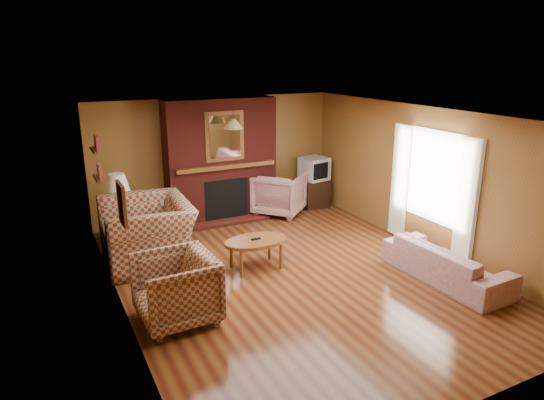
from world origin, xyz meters
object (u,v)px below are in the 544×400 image
tv_stand (314,193)px  crt_tv (314,169)px  coffee_table (256,243)px  floral_sofa (446,263)px  side_table (121,228)px  floral_armchair (279,194)px  plaid_armchair (176,289)px  fireplace (221,161)px  table_lamp (118,192)px  plaid_loveseat (147,232)px

tv_stand → crt_tv: (0.00, -0.01, 0.54)m
coffee_table → tv_stand: size_ratio=1.64×
floral_sofa → side_table: same height
floral_sofa → crt_tv: (0.15, 3.97, 0.57)m
floral_sofa → floral_armchair: (-0.75, 3.85, 0.15)m
plaid_armchair → tv_stand: plaid_armchair is taller
crt_tv → coffee_table: bearing=-136.7°
fireplace → tv_stand: (2.05, -0.18, -0.88)m
floral_armchair → side_table: size_ratio=1.69×
floral_armchair → floral_sofa: bearing=149.2°
floral_sofa → crt_tv: bearing=-4.4°
tv_stand → floral_sofa: bearing=-90.4°
floral_armchair → table_lamp: (-3.25, -0.23, 0.52)m
floral_sofa → floral_armchair: 3.93m
floral_armchair → crt_tv: 1.00m
crt_tv → plaid_armchair: bearing=-140.6°
tv_stand → plaid_armchair: bearing=-138.8°
fireplace → plaid_armchair: (-1.95, -3.47, -0.75)m
coffee_table → tv_stand: 3.40m
plaid_loveseat → crt_tv: crt_tv is taller
plaid_loveseat → floral_armchair: size_ratio=1.61×
plaid_armchair → side_table: 2.95m
fireplace → side_table: (-2.10, -0.53, -0.90)m
fireplace → crt_tv: fireplace is taller
tv_stand → side_table: bearing=-173.4°
fireplace → floral_armchair: (1.15, -0.31, -0.75)m
floral_armchair → tv_stand: floral_armchair is taller
table_lamp → tv_stand: table_lamp is taller
table_lamp → tv_stand: (4.15, 0.35, -0.65)m
floral_sofa → tv_stand: tv_stand is taller
coffee_table → table_lamp: size_ratio=1.42×
plaid_armchair → floral_sofa: size_ratio=0.49×
side_table → plaid_loveseat: bearing=-75.3°
table_lamp → plaid_loveseat: bearing=-75.3°
fireplace → plaid_loveseat: (-1.85, -1.48, -0.68)m
side_table → table_lamp: (0.00, 0.00, 0.67)m
coffee_table → crt_tv: crt_tv is taller
plaid_loveseat → table_lamp: bearing=-162.4°
tv_stand → crt_tv: bearing=-88.2°
floral_armchair → tv_stand: size_ratio=1.57×
plaid_loveseat → plaid_armchair: plaid_loveseat is taller
plaid_armchair → crt_tv: size_ratio=1.57×
plaid_armchair → table_lamp: (-0.15, 2.94, 0.52)m
plaid_armchair → plaid_loveseat: bearing=175.2°
table_lamp → tv_stand: 4.21m
coffee_table → crt_tv: size_ratio=1.65×
floral_sofa → coffee_table: 2.84m
floral_sofa → plaid_loveseat: bearing=52.2°
plaid_armchair → floral_armchair: (3.10, 3.17, 0.00)m
fireplace → side_table: 2.35m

